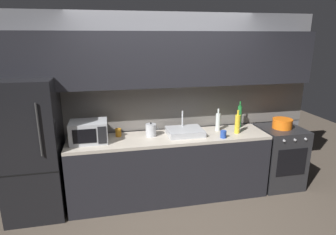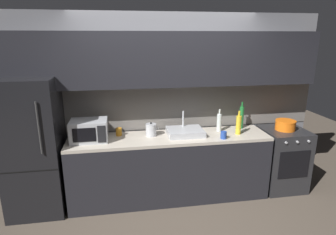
{
  "view_description": "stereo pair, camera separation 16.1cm",
  "coord_description": "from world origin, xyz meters",
  "px_view_note": "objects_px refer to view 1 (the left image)",
  "views": [
    {
      "loc": [
        -0.78,
        -2.61,
        2.19
      ],
      "look_at": [
        -0.02,
        0.9,
        1.16
      ],
      "focal_mm": 30.58,
      "sensor_mm": 36.0,
      "label": 1
    },
    {
      "loc": [
        -0.62,
        -2.64,
        2.19
      ],
      "look_at": [
        -0.02,
        0.9,
        1.16
      ],
      "focal_mm": 30.58,
      "sensor_mm": 36.0,
      "label": 2
    }
  ],
  "objects_px": {
    "microwave": "(89,132)",
    "wine_bottle_clear": "(218,122)",
    "mug_amber": "(118,133)",
    "kettle": "(151,130)",
    "refrigerator": "(32,149)",
    "wine_bottle_green": "(239,116)",
    "wine_bottle_yellow": "(237,124)",
    "oven_range": "(279,157)",
    "mug_blue": "(223,134)",
    "cooking_pot": "(282,124)"
  },
  "relations": [
    {
      "from": "microwave",
      "to": "wine_bottle_clear",
      "type": "relative_size",
      "value": 1.45
    },
    {
      "from": "mug_amber",
      "to": "kettle",
      "type": "bearing_deg",
      "value": -10.77
    },
    {
      "from": "refrigerator",
      "to": "wine_bottle_green",
      "type": "height_order",
      "value": "refrigerator"
    },
    {
      "from": "wine_bottle_yellow",
      "to": "oven_range",
      "type": "bearing_deg",
      "value": 4.55
    },
    {
      "from": "wine_bottle_clear",
      "to": "mug_blue",
      "type": "height_order",
      "value": "wine_bottle_clear"
    },
    {
      "from": "microwave",
      "to": "mug_amber",
      "type": "distance_m",
      "value": 0.4
    },
    {
      "from": "oven_range",
      "to": "mug_amber",
      "type": "xyz_separation_m",
      "value": [
        -2.35,
        0.15,
        0.5
      ]
    },
    {
      "from": "refrigerator",
      "to": "microwave",
      "type": "xyz_separation_m",
      "value": [
        0.68,
        0.02,
        0.17
      ]
    },
    {
      "from": "microwave",
      "to": "kettle",
      "type": "distance_m",
      "value": 0.8
    },
    {
      "from": "refrigerator",
      "to": "wine_bottle_clear",
      "type": "distance_m",
      "value": 2.45
    },
    {
      "from": "wine_bottle_green",
      "to": "oven_range",
      "type": "bearing_deg",
      "value": -16.65
    },
    {
      "from": "refrigerator",
      "to": "mug_blue",
      "type": "height_order",
      "value": "refrigerator"
    },
    {
      "from": "wine_bottle_green",
      "to": "kettle",
      "type": "bearing_deg",
      "value": -175.19
    },
    {
      "from": "mug_blue",
      "to": "cooking_pot",
      "type": "xyz_separation_m",
      "value": [
        1.0,
        0.2,
        0.02
      ]
    },
    {
      "from": "refrigerator",
      "to": "oven_range",
      "type": "distance_m",
      "value": 3.42
    },
    {
      "from": "mug_amber",
      "to": "cooking_pot",
      "type": "xyz_separation_m",
      "value": [
        2.34,
        -0.15,
        0.02
      ]
    },
    {
      "from": "cooking_pot",
      "to": "microwave",
      "type": "bearing_deg",
      "value": 179.61
    },
    {
      "from": "mug_amber",
      "to": "cooking_pot",
      "type": "relative_size",
      "value": 0.38
    },
    {
      "from": "kettle",
      "to": "mug_amber",
      "type": "distance_m",
      "value": 0.44
    },
    {
      "from": "wine_bottle_green",
      "to": "wine_bottle_clear",
      "type": "bearing_deg",
      "value": -168.24
    },
    {
      "from": "wine_bottle_clear",
      "to": "wine_bottle_yellow",
      "type": "bearing_deg",
      "value": -36.83
    },
    {
      "from": "refrigerator",
      "to": "oven_range",
      "type": "bearing_deg",
      "value": -0.02
    },
    {
      "from": "kettle",
      "to": "cooking_pot",
      "type": "distance_m",
      "value": 1.91
    },
    {
      "from": "oven_range",
      "to": "wine_bottle_clear",
      "type": "bearing_deg",
      "value": 173.79
    },
    {
      "from": "wine_bottle_yellow",
      "to": "wine_bottle_clear",
      "type": "relative_size",
      "value": 1.03
    },
    {
      "from": "refrigerator",
      "to": "wine_bottle_yellow",
      "type": "height_order",
      "value": "refrigerator"
    },
    {
      "from": "kettle",
      "to": "wine_bottle_clear",
      "type": "distance_m",
      "value": 0.96
    },
    {
      "from": "refrigerator",
      "to": "wine_bottle_yellow",
      "type": "bearing_deg",
      "value": -1.3
    },
    {
      "from": "refrigerator",
      "to": "wine_bottle_green",
      "type": "relative_size",
      "value": 4.44
    },
    {
      "from": "wine_bottle_green",
      "to": "mug_amber",
      "type": "xyz_separation_m",
      "value": [
        -1.75,
        -0.03,
        -0.11
      ]
    },
    {
      "from": "refrigerator",
      "to": "mug_amber",
      "type": "xyz_separation_m",
      "value": [
        1.05,
        0.15,
        0.09
      ]
    },
    {
      "from": "kettle",
      "to": "microwave",
      "type": "bearing_deg",
      "value": -176.53
    },
    {
      "from": "oven_range",
      "to": "microwave",
      "type": "height_order",
      "value": "microwave"
    },
    {
      "from": "kettle",
      "to": "refrigerator",
      "type": "bearing_deg",
      "value": -177.41
    },
    {
      "from": "wine_bottle_green",
      "to": "mug_amber",
      "type": "distance_m",
      "value": 1.75
    },
    {
      "from": "wine_bottle_yellow",
      "to": "mug_amber",
      "type": "xyz_separation_m",
      "value": [
        -1.61,
        0.21,
        -0.08
      ]
    },
    {
      "from": "microwave",
      "to": "wine_bottle_clear",
      "type": "bearing_deg",
      "value": 2.76
    },
    {
      "from": "mug_amber",
      "to": "oven_range",
      "type": "bearing_deg",
      "value": -3.64
    },
    {
      "from": "mug_amber",
      "to": "refrigerator",
      "type": "bearing_deg",
      "value": -171.96
    },
    {
      "from": "refrigerator",
      "to": "wine_bottle_green",
      "type": "distance_m",
      "value": 2.81
    },
    {
      "from": "kettle",
      "to": "wine_bottle_clear",
      "type": "bearing_deg",
      "value": 2.16
    },
    {
      "from": "wine_bottle_clear",
      "to": "cooking_pot",
      "type": "height_order",
      "value": "wine_bottle_clear"
    },
    {
      "from": "mug_amber",
      "to": "wine_bottle_green",
      "type": "bearing_deg",
      "value": 0.97
    },
    {
      "from": "mug_amber",
      "to": "mug_blue",
      "type": "xyz_separation_m",
      "value": [
        1.35,
        -0.35,
        -0.0
      ]
    },
    {
      "from": "microwave",
      "to": "mug_blue",
      "type": "xyz_separation_m",
      "value": [
        1.72,
        -0.22,
        -0.09
      ]
    },
    {
      "from": "refrigerator",
      "to": "microwave",
      "type": "height_order",
      "value": "refrigerator"
    },
    {
      "from": "wine_bottle_clear",
      "to": "cooking_pot",
      "type": "distance_m",
      "value": 0.96
    },
    {
      "from": "mug_blue",
      "to": "cooking_pot",
      "type": "bearing_deg",
      "value": 11.5
    },
    {
      "from": "refrigerator",
      "to": "wine_bottle_yellow",
      "type": "relative_size",
      "value": 5.31
    },
    {
      "from": "oven_range",
      "to": "refrigerator",
      "type": "bearing_deg",
      "value": 179.98
    }
  ]
}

